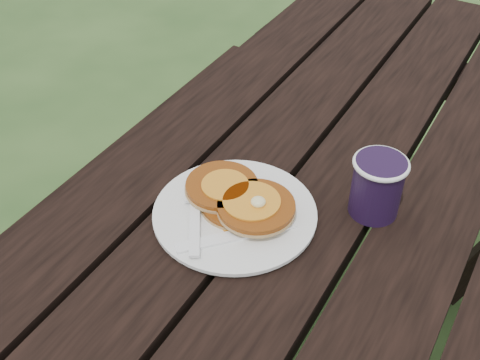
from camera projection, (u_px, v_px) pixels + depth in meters
The scene contains 6 objects.
picnic_table at pixel (299, 360), 1.16m from camera, with size 1.36×1.80×0.75m.
plate at pixel (235, 214), 0.91m from camera, with size 0.24×0.24×0.01m, color white.
pancake_stack at pixel (240, 199), 0.91m from camera, with size 0.18×0.13×0.04m.
knife at pixel (236, 236), 0.87m from camera, with size 0.02×0.18×0.01m, color white.
fork at pixel (195, 229), 0.87m from camera, with size 0.03×0.16×0.01m, color white, non-canonical shape.
coffee_cup at pixel (378, 183), 0.89m from camera, with size 0.08×0.08×0.10m.
Camera 1 is at (0.23, -0.63, 1.39)m, focal length 45.00 mm.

